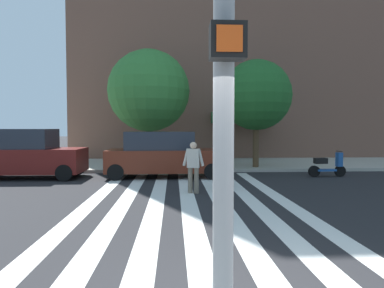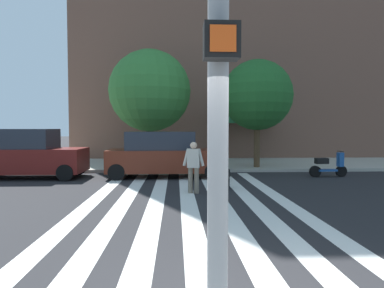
{
  "view_description": "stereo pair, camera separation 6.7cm",
  "coord_description": "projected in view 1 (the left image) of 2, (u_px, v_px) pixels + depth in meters",
  "views": [
    {
      "loc": [
        -0.98,
        -3.53,
        2.07
      ],
      "look_at": [
        -0.44,
        6.48,
        1.61
      ],
      "focal_mm": 32.08,
      "sensor_mm": 36.0,
      "label": 1
    },
    {
      "loc": [
        -0.91,
        -3.54,
        2.07
      ],
      "look_at": [
        -0.44,
        6.48,
        1.61
      ],
      "focal_mm": 32.08,
      "sensor_mm": 36.0,
      "label": 2
    }
  ],
  "objects": [
    {
      "name": "dog_on_leash",
      "position": [
        226.0,
        175.0,
        11.84
      ],
      "size": [
        0.43,
        1.08,
        0.65
      ],
      "color": "black",
      "rests_on": "ground_plane"
    },
    {
      "name": "street_tree_middle",
      "position": [
        256.0,
        95.0,
        16.87
      ],
      "size": [
        3.47,
        3.47,
        5.29
      ],
      "color": "#4C3823",
      "rests_on": "sidewalk_far"
    },
    {
      "name": "street_tree_nearest",
      "position": [
        149.0,
        91.0,
        17.88
      ],
      "size": [
        4.26,
        4.26,
        6.01
      ],
      "color": "#4C3823",
      "rests_on": "sidewalk_far"
    },
    {
      "name": "sidewalk_far",
      "position": [
        191.0,
        164.0,
        19.03
      ],
      "size": [
        80.0,
        6.0,
        0.15
      ],
      "primitive_type": "cube",
      "color": "#A5A194",
      "rests_on": "ground_plane"
    },
    {
      "name": "ground_plane",
      "position": [
        208.0,
        200.0,
        9.86
      ],
      "size": [
        160.0,
        160.0,
        0.0
      ],
      "primitive_type": "plane",
      "color": "#232326"
    },
    {
      "name": "crosswalk_stripes",
      "position": [
        188.0,
        200.0,
        9.83
      ],
      "size": [
        5.85,
        11.8,
        0.01
      ],
      "color": "silver",
      "rests_on": "ground_plane"
    },
    {
      "name": "parked_car_near_curb",
      "position": [
        26.0,
        155.0,
        14.19
      ],
      "size": [
        4.57,
        2.04,
        2.05
      ],
      "color": "#5E1613",
      "rests_on": "ground_plane"
    },
    {
      "name": "parked_scooter",
      "position": [
        327.0,
        166.0,
        14.61
      ],
      "size": [
        1.63,
        0.5,
        1.11
      ],
      "color": "black",
      "rests_on": "ground_plane"
    },
    {
      "name": "pedestrian_dog_walker",
      "position": [
        193.0,
        164.0,
        10.9
      ],
      "size": [
        0.7,
        0.32,
        1.64
      ],
      "color": "#6B6051",
      "rests_on": "ground_plane"
    },
    {
      "name": "parked_car_behind_first",
      "position": [
        163.0,
        155.0,
        14.49
      ],
      "size": [
        4.82,
        1.93,
        1.93
      ],
      "color": "#5E2214",
      "rests_on": "ground_plane"
    },
    {
      "name": "apartment_block",
      "position": [
        275.0,
        5.0,
        30.75
      ],
      "size": [
        31.58,
        19.21,
        26.25
      ],
      "color": "brown",
      "rests_on": "ground_plane"
    }
  ]
}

